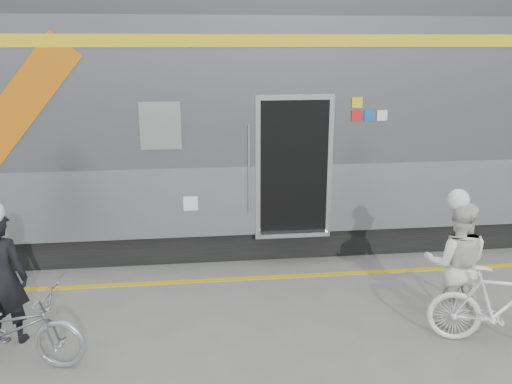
{
  "coord_description": "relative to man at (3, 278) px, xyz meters",
  "views": [
    {
      "loc": [
        -1.34,
        -5.3,
        3.41
      ],
      "look_at": [
        -0.5,
        1.6,
        1.5
      ],
      "focal_mm": 38.0,
      "sensor_mm": 36.0,
      "label": 1
    }
  ],
  "objects": [
    {
      "name": "ground",
      "position": [
        3.55,
        -0.77,
        -0.8
      ],
      "size": [
        90.0,
        90.0,
        0.0
      ],
      "primitive_type": "plane",
      "color": "slate",
      "rests_on": "ground"
    },
    {
      "name": "train",
      "position": [
        1.58,
        3.42,
        1.25
      ],
      "size": [
        24.0,
        3.17,
        4.1
      ],
      "color": "black",
      "rests_on": "ground"
    },
    {
      "name": "safety_strip",
      "position": [
        3.55,
        1.38,
        -0.8
      ],
      "size": [
        24.0,
        0.12,
        0.01
      ],
      "primitive_type": "cube",
      "color": "gold",
      "rests_on": "ground"
    },
    {
      "name": "man",
      "position": [
        0.0,
        0.0,
        0.0
      ],
      "size": [
        0.65,
        0.49,
        1.6
      ],
      "primitive_type": "imported",
      "rotation": [
        0.0,
        0.0,
        2.95
      ],
      "color": "black",
      "rests_on": "ground"
    },
    {
      "name": "bicycle_left",
      "position": [
        0.2,
        -0.55,
        -0.36
      ],
      "size": [
        1.76,
        0.9,
        0.88
      ],
      "primitive_type": "imported",
      "rotation": [
        0.0,
        0.0,
        1.38
      ],
      "color": "#9C9FA3",
      "rests_on": "ground"
    },
    {
      "name": "woman",
      "position": [
        5.39,
        -0.25,
        -0.0
      ],
      "size": [
        0.94,
        0.83,
        1.6
      ],
      "primitive_type": "imported",
      "rotation": [
        0.0,
        0.0,
        2.8
      ],
      "color": "silver",
      "rests_on": "ground"
    },
    {
      "name": "bicycle_right",
      "position": [
        5.69,
        -0.8,
        -0.32
      ],
      "size": [
        1.68,
        0.97,
        0.97
      ],
      "primitive_type": "imported",
      "rotation": [
        0.0,
        0.0,
        1.23
      ],
      "color": "silver",
      "rests_on": "ground"
    },
    {
      "name": "helmet_woman",
      "position": [
        5.39,
        -0.25,
        0.93
      ],
      "size": [
        0.26,
        0.26,
        0.26
      ],
      "primitive_type": "sphere",
      "color": "white",
      "rests_on": "woman"
    }
  ]
}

